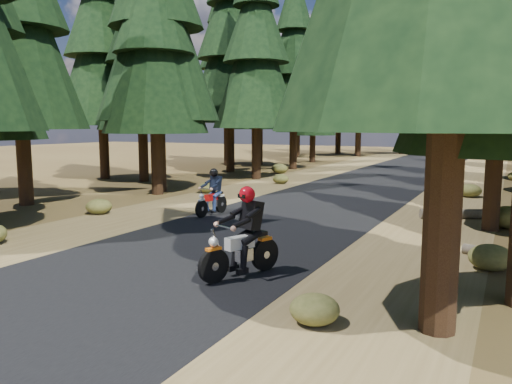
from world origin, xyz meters
TOP-DOWN VIEW (x-y plane):
  - ground at (0.00, 0.00)m, footprint 120.00×120.00m
  - road at (0.00, 5.00)m, footprint 6.00×100.00m
  - shoulder_l at (-4.60, 5.00)m, footprint 3.20×100.00m
  - shoulder_r at (4.60, 5.00)m, footprint 3.20×100.00m
  - pine_forest at (-0.02, 21.05)m, footprint 34.59×55.08m
  - understory_shrubs at (1.57, 6.43)m, footprint 14.75×29.62m
  - rider_lead at (1.81, -2.71)m, footprint 1.31×2.10m
  - rider_follow at (-2.40, 2.89)m, footprint 0.62×1.78m

SIDE VIEW (x-z plane):
  - ground at x=0.00m, z-range 0.00..0.00m
  - shoulder_l at x=-4.60m, z-range 0.00..0.01m
  - shoulder_r at x=4.60m, z-range 0.00..0.01m
  - road at x=0.00m, z-range 0.00..0.01m
  - understory_shrubs at x=1.57m, z-range -0.05..0.61m
  - rider_follow at x=-2.40m, z-range -0.25..1.31m
  - rider_lead at x=1.81m, z-range -0.29..1.50m
  - pine_forest at x=-0.02m, z-range -0.27..16.05m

